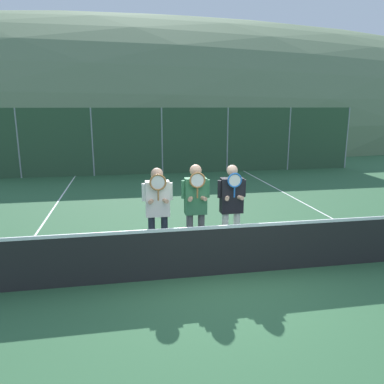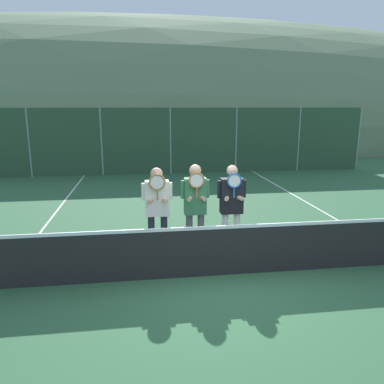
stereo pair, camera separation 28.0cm
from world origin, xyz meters
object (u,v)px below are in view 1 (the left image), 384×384
object	(u,v)px
car_left_of_center	(166,148)
player_center_right	(232,203)
car_far_left	(59,150)
car_center	(259,146)
player_leftmost	(158,205)
player_center_left	(196,203)

from	to	relation	value
car_left_of_center	player_center_right	bearing A→B (deg)	-90.01
car_far_left	car_center	distance (m)	9.79
player_center_right	car_far_left	size ratio (longest dim) A/B	0.38
player_center_right	player_leftmost	bearing A→B (deg)	177.02
player_center_left	player_leftmost	bearing A→B (deg)	173.05
player_center_left	player_center_right	distance (m)	0.71
player_center_left	car_center	world-z (taller)	player_center_left
player_leftmost	car_center	bearing A→B (deg)	61.36
player_leftmost	car_center	world-z (taller)	car_center
player_center_left	player_center_right	xyz separation A→B (m)	(0.71, 0.01, -0.03)
player_center_left	car_far_left	bearing A→B (deg)	110.08
player_center_right	car_center	world-z (taller)	player_center_right
car_center	car_far_left	bearing A→B (deg)	177.10
player_leftmost	car_left_of_center	size ratio (longest dim) A/B	0.43
player_center_left	car_left_of_center	world-z (taller)	player_center_left
player_center_right	car_center	size ratio (longest dim) A/B	0.44
player_center_right	car_left_of_center	world-z (taller)	player_center_right
player_center_left	car_center	distance (m)	12.60
car_center	player_center_right	bearing A→B (deg)	-112.63
player_center_right	player_center_left	bearing A→B (deg)	-178.96
player_center_left	car_center	bearing A→B (deg)	64.40
car_far_left	car_center	bearing A→B (deg)	-2.90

